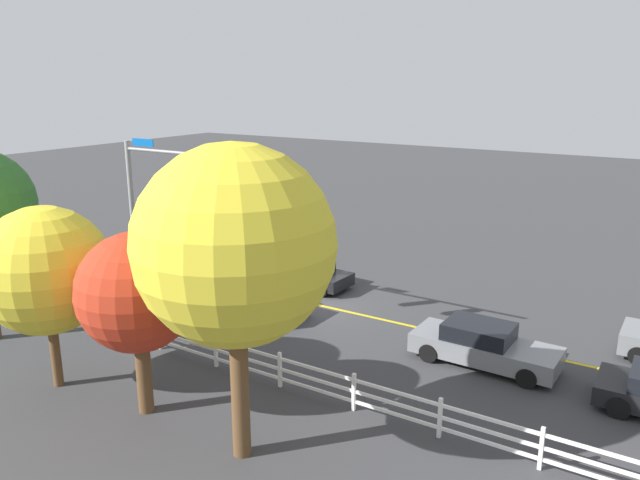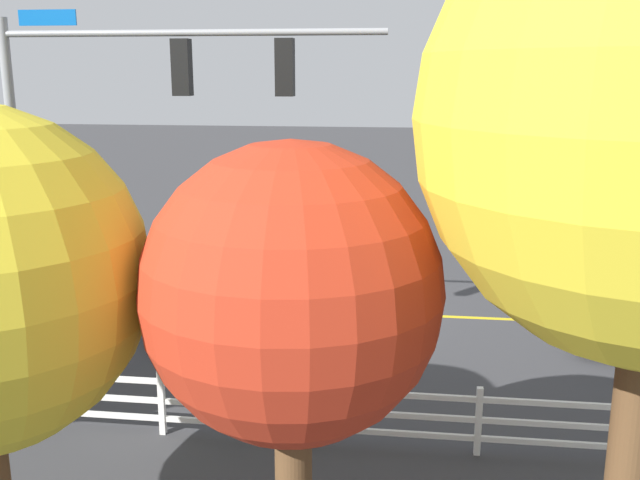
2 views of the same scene
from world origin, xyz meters
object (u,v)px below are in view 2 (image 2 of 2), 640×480
object	(u,v)px
car_0	(290,267)
tree_0	(292,294)
car_1	(250,311)
pedestrian	(92,330)

from	to	relation	value
car_0	tree_0	size ratio (longest dim) A/B	0.79
car_1	tree_0	distance (m)	8.67
car_0	pedestrian	distance (m)	6.88
pedestrian	tree_0	size ratio (longest dim) A/B	0.32
tree_0	car_1	bearing A→B (deg)	-73.52
pedestrian	tree_0	distance (m)	7.83
pedestrian	car_0	bearing A→B (deg)	161.75
car_1	tree_0	world-z (taller)	tree_0
car_1	pedestrian	distance (m)	3.61
car_1	tree_0	size ratio (longest dim) A/B	0.88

